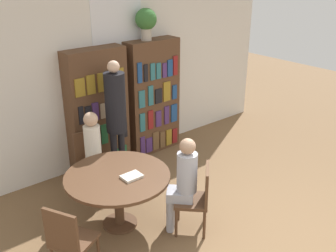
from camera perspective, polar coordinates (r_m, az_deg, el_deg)
name	(u,v)px	position (r m, az deg, el deg)	size (l,w,h in m)	color
ground_plane	(276,250)	(4.98, 15.38, -16.99)	(16.00, 16.00, 0.00)	brown
wall_back	(118,69)	(6.42, -7.23, 8.16)	(6.40, 0.07, 3.00)	silver
bookshelf_left	(98,111)	(6.17, -10.18, 2.10)	(0.95, 0.34, 1.95)	brown
bookshelf_right	(153,97)	(6.72, -2.25, 4.21)	(0.95, 0.34, 1.95)	brown
flower_vase	(146,21)	(6.36, -3.21, 14.98)	(0.34, 0.34, 0.50)	#B7AD9E
reading_table	(118,183)	(4.90, -7.31, -8.15)	(1.29, 1.29, 0.73)	brown
chair_near_camera	(69,239)	(4.31, -14.16, -15.60)	(0.54, 0.54, 0.89)	brown
chair_left_side	(91,159)	(5.77, -11.13, -4.69)	(0.46, 0.46, 0.89)	brown
chair_far_side	(198,196)	(4.85, 4.36, -10.06)	(0.57, 0.57, 0.89)	brown
seated_reader_left	(94,151)	(5.52, -10.65, -3.52)	(0.28, 0.37, 1.26)	silver
seated_reader_right	(183,180)	(4.74, 2.21, -7.82)	(0.40, 0.40, 1.25)	#B2B7C6
librarian_standing	(116,109)	(5.71, -7.61, 2.41)	(0.30, 0.57, 1.86)	black
open_book_on_table	(132,176)	(4.76, -5.28, -7.30)	(0.24, 0.18, 0.03)	silver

